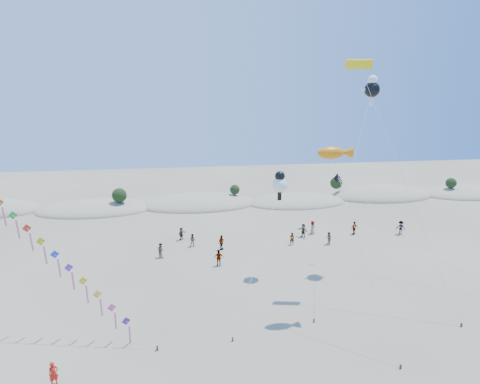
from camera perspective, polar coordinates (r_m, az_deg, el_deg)
dune_ridge at (r=65.19m, az=-5.01°, el=-1.69°), size 145.30×11.49×5.57m
fish_kite at (r=31.52m, az=13.36°, el=5.37°), size 3.40×8.72×13.52m
cartoon_kite_low at (r=38.39m, az=5.67°, el=1.24°), size 6.87×11.66×10.31m
cartoon_kite_high at (r=41.81m, az=18.27°, el=13.84°), size 9.75×11.33×19.18m
parafoil_kite at (r=36.73m, az=16.81°, el=16.39°), size 6.84×9.44×20.25m
dark_kite at (r=42.03m, az=19.14°, el=-2.46°), size 10.97×11.15×9.37m
flyer_foreground at (r=29.20m, az=-25.00°, el=-22.37°), size 0.67×0.62×1.54m
beachgoers at (r=48.59m, az=5.58°, el=-6.25°), size 31.04×9.33×1.77m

